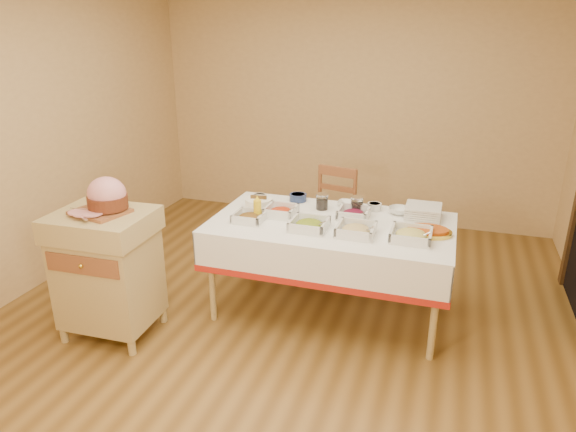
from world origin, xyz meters
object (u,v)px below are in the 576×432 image
at_px(dining_table, 331,242).
at_px(bread_basket, 259,203).
at_px(preserve_jar_right, 357,205).
at_px(plate_stack, 423,212).
at_px(ham_on_board, 106,198).
at_px(brass_platter, 428,231).
at_px(butcher_cart, 108,267).
at_px(dining_chair, 330,217).
at_px(mustard_bottle, 257,208).
at_px(preserve_jar_left, 322,202).

distance_m(dining_table, bread_basket, 0.69).
height_order(dining_table, preserve_jar_right, preserve_jar_right).
relative_size(preserve_jar_right, plate_stack, 0.49).
bearing_deg(dining_table, bread_basket, 168.54).
bearing_deg(bread_basket, ham_on_board, -130.39).
bearing_deg(preserve_jar_right, brass_platter, -26.53).
bearing_deg(dining_table, preserve_jar_right, 62.49).
relative_size(butcher_cart, bread_basket, 4.25).
bearing_deg(brass_platter, butcher_cart, -159.93).
relative_size(ham_on_board, plate_stack, 1.43).
bearing_deg(dining_chair, mustard_bottle, -110.91).
distance_m(butcher_cart, ham_on_board, 0.52).
bearing_deg(plate_stack, preserve_jar_left, -176.13).
xyz_separation_m(dining_table, plate_stack, (0.65, 0.32, 0.21)).
xyz_separation_m(butcher_cart, bread_basket, (0.81, 0.93, 0.26)).
distance_m(preserve_jar_left, preserve_jar_right, 0.28).
xyz_separation_m(preserve_jar_right, plate_stack, (0.51, 0.05, -0.01)).
bearing_deg(dining_chair, brass_platter, -42.38).
xyz_separation_m(ham_on_board, brass_platter, (2.12, 0.76, -0.27)).
bearing_deg(plate_stack, brass_platter, -79.86).
bearing_deg(butcher_cart, mustard_bottle, 37.94).
relative_size(plate_stack, brass_platter, 0.79).
distance_m(dining_chair, plate_stack, 1.04).
bearing_deg(bread_basket, dining_table, -11.46).
bearing_deg(dining_chair, butcher_cart, -127.49).
height_order(dining_table, brass_platter, brass_platter).
bearing_deg(mustard_bottle, ham_on_board, -142.07).
bearing_deg(preserve_jar_right, bread_basket, -169.82).
xyz_separation_m(butcher_cart, preserve_jar_right, (1.59, 1.07, 0.28)).
bearing_deg(preserve_jar_right, ham_on_board, -146.07).
xyz_separation_m(dining_chair, brass_platter, (0.91, -0.83, 0.30)).
relative_size(dining_chair, brass_platter, 2.75).
height_order(ham_on_board, mustard_bottle, ham_on_board).
distance_m(preserve_jar_right, plate_stack, 0.51).
xyz_separation_m(ham_on_board, preserve_jar_left, (1.27, 1.04, -0.23)).
bearing_deg(butcher_cart, preserve_jar_left, 39.22).
relative_size(dining_table, bread_basket, 8.19).
bearing_deg(preserve_jar_left, plate_stack, 3.87).
xyz_separation_m(dining_chair, bread_basket, (-0.44, -0.69, 0.32)).
xyz_separation_m(dining_table, ham_on_board, (-1.41, -0.77, 0.45)).
bearing_deg(plate_stack, preserve_jar_right, -174.85).
xyz_separation_m(dining_chair, plate_stack, (0.86, -0.50, 0.33)).
bearing_deg(bread_basket, preserve_jar_right, 10.18).
height_order(preserve_jar_left, bread_basket, preserve_jar_left).
bearing_deg(brass_platter, preserve_jar_right, 153.47).
bearing_deg(brass_platter, bread_basket, 173.92).
height_order(dining_table, dining_chair, dining_chair).
xyz_separation_m(butcher_cart, brass_platter, (2.16, 0.79, 0.24)).
relative_size(preserve_jar_right, bread_basket, 0.59).
relative_size(ham_on_board, brass_platter, 1.12).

